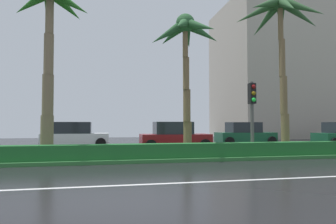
# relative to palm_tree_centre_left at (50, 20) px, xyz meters

# --- Properties ---
(ground_plane) EXTENTS (90.00, 42.00, 0.10)m
(ground_plane) POSITION_rel_palm_tree_centre_left_xyz_m (2.96, 1.02, -6.24)
(ground_plane) COLOR black
(near_lane_divider_stripe) EXTENTS (81.00, 0.14, 0.01)m
(near_lane_divider_stripe) POSITION_rel_palm_tree_centre_left_xyz_m (2.96, -5.98, -6.19)
(near_lane_divider_stripe) COLOR white
(near_lane_divider_stripe) RESTS_ON ground_plane
(median_strip) EXTENTS (85.50, 4.00, 0.15)m
(median_strip) POSITION_rel_palm_tree_centre_left_xyz_m (2.96, 0.02, -6.12)
(median_strip) COLOR #2D6B33
(median_strip) RESTS_ON ground_plane
(median_hedge) EXTENTS (76.50, 0.70, 0.60)m
(median_hedge) POSITION_rel_palm_tree_centre_left_xyz_m (2.96, -1.38, -5.74)
(median_hedge) COLOR #1E6028
(median_hedge) RESTS_ON median_strip
(palm_tree_centre_left) EXTENTS (3.60, 3.54, 7.80)m
(palm_tree_centre_left) POSITION_rel_palm_tree_centre_left_xyz_m (0.00, 0.00, 0.00)
(palm_tree_centre_left) COLOR #77644A
(palm_tree_centre_left) RESTS_ON median_strip
(palm_tree_centre) EXTENTS (3.65, 3.61, 6.75)m
(palm_tree_centre) POSITION_rel_palm_tree_centre_left_xyz_m (6.22, -0.10, -0.53)
(palm_tree_centre) COLOR brown
(palm_tree_centre) RESTS_ON median_strip
(palm_tree_centre_right) EXTENTS (4.59, 4.50, 8.42)m
(palm_tree_centre_right) POSITION_rel_palm_tree_centre_left_xyz_m (11.47, 0.12, 0.86)
(palm_tree_centre_right) COLOR brown
(palm_tree_centre_right) RESTS_ON median_strip
(traffic_signal_median_right) EXTENTS (0.28, 0.43, 3.41)m
(traffic_signal_median_right) POSITION_rel_palm_tree_centre_left_xyz_m (9.15, -1.13, -3.69)
(traffic_signal_median_right) COLOR #4C4C47
(traffic_signal_median_right) RESTS_ON median_strip
(car_in_traffic_second) EXTENTS (4.30, 2.02, 1.72)m
(car_in_traffic_second) POSITION_rel_palm_tree_centre_left_xyz_m (0.46, 6.92, -5.37)
(car_in_traffic_second) COLOR white
(car_in_traffic_second) RESTS_ON ground_plane
(car_in_traffic_third) EXTENTS (4.30, 2.02, 1.72)m
(car_in_traffic_third) POSITION_rel_palm_tree_centre_left_xyz_m (6.65, 4.16, -5.37)
(car_in_traffic_third) COLOR maroon
(car_in_traffic_third) RESTS_ON ground_plane
(car_in_traffic_fourth) EXTENTS (4.30, 2.02, 1.72)m
(car_in_traffic_fourth) POSITION_rel_palm_tree_centre_left_xyz_m (12.66, 6.76, -5.37)
(car_in_traffic_fourth) COLOR #195133
(car_in_traffic_fourth) RESTS_ON ground_plane
(building_far_right) EXTENTS (20.41, 11.23, 15.84)m
(building_far_right) POSITION_rel_palm_tree_centre_left_xyz_m (26.48, 18.90, 1.73)
(building_far_right) COLOR #A89E8E
(building_far_right) RESTS_ON ground_plane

